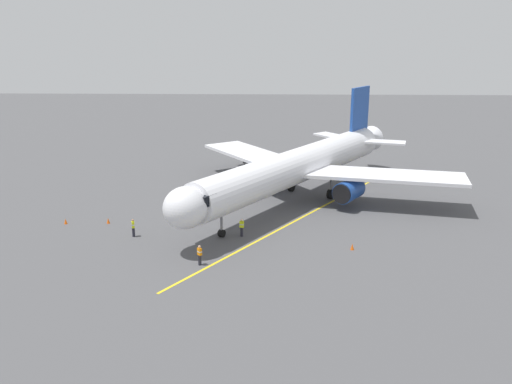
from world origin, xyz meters
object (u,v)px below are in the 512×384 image
Objects in this scene: airplane at (299,166)px; safety_cone_nose_right at (66,221)px; safety_cone_nose_left at (352,247)px; safety_cone_wing_port at (108,221)px; ground_crew_loader at (200,255)px; ground_crew_marshaller at (133,228)px; ground_crew_wing_walker at (242,227)px; belt_loader_near_nose at (252,159)px.

safety_cone_nose_right is (23.37, 8.49, -3.73)m from airplane.
safety_cone_wing_port is at bearing -14.42° from safety_cone_nose_left.
ground_crew_loader reaches higher than safety_cone_nose_right.
safety_cone_nose_right is at bearing -22.84° from ground_crew_marshaller.
ground_crew_wing_walker is 3.11× the size of safety_cone_wing_port.
safety_cone_nose_right is (17.62, -2.80, -0.61)m from ground_crew_wing_walker.
ground_crew_wing_walker is 10.24m from safety_cone_nose_left.
ground_crew_marshaller is at bearing 2.30° from ground_crew_wing_walker.
safety_cone_wing_port is at bearing 23.16° from airplane.
safety_cone_nose_left is at bearing 107.26° from belt_loader_near_nose.
ground_crew_wing_walker reaches higher than safety_cone_wing_port.
ground_crew_marshaller is 8.27m from safety_cone_nose_right.
belt_loader_near_nose is 8.14× the size of safety_cone_wing_port.
airplane is at bearing -160.03° from safety_cone_nose_right.
airplane reaches higher than ground_crew_wing_walker.
ground_crew_wing_walker reaches higher than safety_cone_nose_left.
safety_cone_wing_port is at bearing -42.63° from ground_crew_loader.
belt_loader_near_nose is 29.31m from safety_cone_wing_port.
ground_crew_loader is at bearing 85.43° from belt_loader_near_nose.
ground_crew_wing_walker is 17.85m from safety_cone_nose_right.
safety_cone_nose_right and safety_cone_wing_port have the same top height.
ground_crew_wing_walker is at bearing 90.35° from belt_loader_near_nose.
safety_cone_nose_left is 28.00m from safety_cone_nose_right.
belt_loader_near_nose is at bearing -71.68° from airplane.
safety_cone_wing_port is (13.45, -3.08, -0.61)m from ground_crew_wing_walker.
ground_crew_loader is at bearing 15.71° from safety_cone_nose_left.
ground_crew_marshaller and ground_crew_loader have the same top height.
ground_crew_loader is 0.38× the size of belt_loader_near_nose.
ground_crew_loader is at bearing 65.02° from ground_crew_wing_walker.
ground_crew_marshaller is 1.00× the size of ground_crew_loader.
safety_cone_nose_left is (-9.98, 32.11, -0.44)m from belt_loader_near_nose.
ground_crew_marshaller is at bearing 71.63° from belt_loader_near_nose.
airplane is 20.78× the size of ground_crew_loader.
ground_crew_wing_walker is at bearing 63.00° from airplane.
ground_crew_marshaller is 19.98m from safety_cone_nose_left.
airplane reaches higher than safety_cone_nose_left.
airplane reaches higher than ground_crew_loader.
airplane reaches higher than belt_loader_near_nose.
safety_cone_wing_port is (3.44, -3.48, -0.61)m from ground_crew_marshaller.
airplane is 20.78× the size of ground_crew_wing_walker.
safety_cone_nose_left is at bearing 168.26° from safety_cone_nose_right.
ground_crew_wing_walker reaches higher than safety_cone_nose_right.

